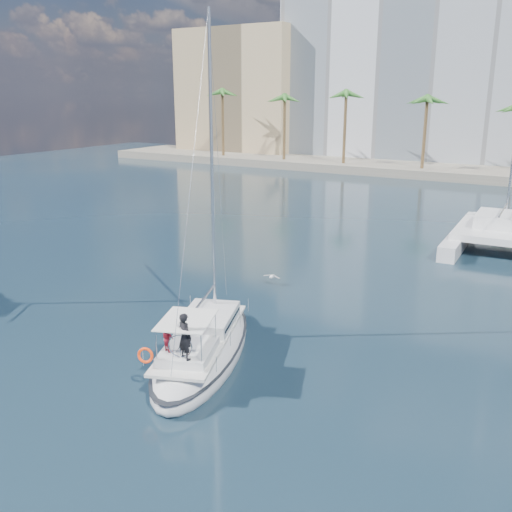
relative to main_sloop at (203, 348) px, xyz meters
The scene contains 9 objects.
ground 4.10m from the main_sloop, 102.21° to the left, with size 160.00×160.00×0.00m, color black.
quay 64.98m from the main_sloop, 90.76° to the left, with size 120.00×14.00×1.20m, color gray.
building_modern 79.21m from the main_sloop, 99.49° to the left, with size 42.00×16.00×28.00m, color silver.
building_tan_left 85.28m from the main_sloop, 120.43° to the left, with size 22.00×14.00×22.00m, color tan.
palm_left 70.92m from the main_sloop, 119.76° to the left, with size 3.60×3.60×12.30m.
palm_centre 61.76m from the main_sloop, 90.81° to the left, with size 3.60×3.60×12.30m.
main_sloop is the anchor object (origin of this frame).
catamaran 28.15m from the main_sloop, 73.11° to the left, with size 7.44×13.94×19.70m.
seagull 10.42m from the main_sloop, 102.47° to the left, with size 1.11×0.48×0.21m.
Camera 1 is at (14.49, -22.36, 11.21)m, focal length 40.00 mm.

